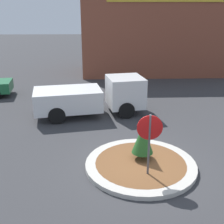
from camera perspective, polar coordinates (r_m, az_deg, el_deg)
ground_plane at (r=10.21m, az=5.80°, el=-10.93°), size 120.00×120.00×0.00m
traffic_island at (r=10.17m, az=5.82°, el=-10.55°), size 3.91×3.91×0.16m
stop_sign at (r=8.89m, az=7.63°, el=-4.62°), size 0.82×0.07×2.22m
island_shrub at (r=10.05m, az=6.26°, el=-5.40°), size 0.77×0.77×1.32m
utility_truck at (r=14.74m, az=-3.93°, el=3.18°), size 5.91×2.96×1.93m
storefront_building at (r=25.72m, az=9.31°, el=15.92°), size 12.93×6.07×7.08m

